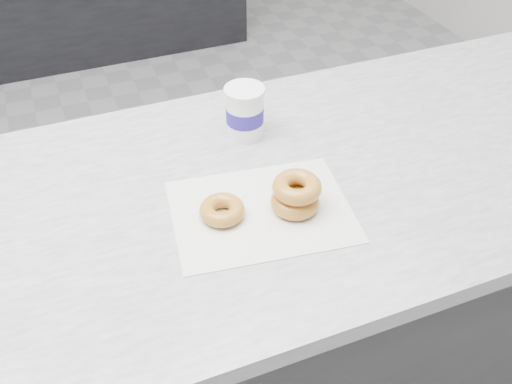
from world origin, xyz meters
TOP-DOWN VIEW (x-y plane):
  - ground at (0.00, 0.00)m, footprint 5.00×5.00m
  - counter at (0.00, -0.60)m, footprint 3.06×0.76m
  - wax_paper at (0.31, -0.68)m, footprint 0.37×0.30m
  - donut_single at (0.24, -0.66)m, footprint 0.12×0.12m
  - donut_stack at (0.38, -0.69)m, footprint 0.13×0.13m
  - coffee_cup at (0.38, -0.42)m, footprint 0.09×0.09m

SIDE VIEW (x-z plane):
  - ground at x=0.00m, z-range 0.00..0.00m
  - counter at x=0.00m, z-range 0.00..0.90m
  - wax_paper at x=0.31m, z-range 0.90..0.90m
  - donut_single at x=0.24m, z-range 0.90..0.93m
  - donut_stack at x=0.38m, z-range 0.90..0.97m
  - coffee_cup at x=0.38m, z-range 0.90..1.02m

